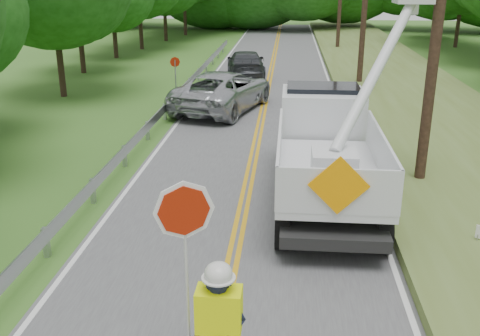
{
  "coord_description": "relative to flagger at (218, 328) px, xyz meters",
  "views": [
    {
      "loc": [
        1.08,
        -6.27,
        5.92
      ],
      "look_at": [
        0.0,
        6.0,
        1.5
      ],
      "focal_mm": 40.75,
      "sensor_mm": 36.0,
      "label": 1
    }
  ],
  "objects": [
    {
      "name": "road",
      "position": [
        -0.22,
        13.88,
        -1.21
      ],
      "size": [
        7.2,
        96.0,
        0.03
      ],
      "color": "#4A4A4D",
      "rests_on": "ground"
    },
    {
      "name": "guardrail",
      "position": [
        -4.23,
        14.78,
        -0.66
      ],
      "size": [
        0.18,
        48.0,
        0.77
      ],
      "color": "#9E9FA5",
      "rests_on": "ground"
    },
    {
      "name": "tall_grass_verge",
      "position": [
        6.88,
        13.88,
        -1.07
      ],
      "size": [
        7.0,
        96.0,
        0.3
      ],
      "primitive_type": "cube",
      "color": "#516027",
      "rests_on": "ground"
    },
    {
      "name": "flagger",
      "position": [
        0.0,
        0.0,
        0.0
      ],
      "size": [
        1.22,
        0.5,
        3.38
      ],
      "color": "#191E33",
      "rests_on": "road"
    },
    {
      "name": "bucket_truck",
      "position": [
        2.11,
        8.63,
        0.42
      ],
      "size": [
        3.88,
        7.58,
        7.29
      ],
      "color": "black",
      "rests_on": "road"
    },
    {
      "name": "suv_silver",
      "position": [
        -2.04,
        17.81,
        -0.31
      ],
      "size": [
        4.61,
        6.95,
        1.77
      ],
      "primitive_type": "imported",
      "rotation": [
        0.0,
        0.0,
        2.86
      ],
      "color": "#ABAEB3",
      "rests_on": "road"
    },
    {
      "name": "suv_darkgrey",
      "position": [
        -1.67,
        26.15,
        -0.42
      ],
      "size": [
        2.77,
        5.59,
        1.56
      ],
      "primitive_type": "imported",
      "rotation": [
        0.0,
        0.0,
        3.25
      ],
      "color": "#36393D",
      "rests_on": "road"
    },
    {
      "name": "stop_sign_permanent",
      "position": [
        -4.41,
        18.82,
        0.24
      ],
      "size": [
        0.46,
        0.18,
        2.24
      ],
      "color": "#9E9FA5",
      "rests_on": "ground"
    }
  ]
}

